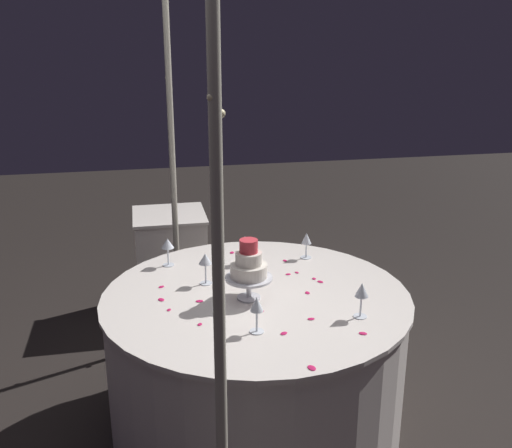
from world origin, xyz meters
The scene contains 31 objects.
ground_plane centered at (0.00, 0.00, 0.00)m, with size 12.00×12.00×0.00m, color black.
decorative_arch centered at (0.00, 0.31, 1.51)m, with size 2.02×0.05×2.34m.
main_table centered at (0.00, 0.00, 0.37)m, with size 1.46×1.46×0.74m.
side_table centered at (1.45, 0.32, 0.36)m, with size 0.50×0.50×0.71m.
tiered_cake centered at (-0.04, 0.04, 0.89)m, with size 0.22×0.22×0.29m.
wine_glass_0 centered at (-0.36, 0.07, 0.85)m, with size 0.06×0.06×0.16m.
wine_glass_1 centered at (-0.32, -0.40, 0.86)m, with size 0.06×0.06×0.16m.
wine_glass_2 centered at (0.40, -0.36, 0.84)m, with size 0.06×0.06×0.14m.
wine_glass_3 centered at (0.39, -0.02, 0.85)m, with size 0.06×0.06×0.15m.
wine_glass_4 centered at (0.17, 0.22, 0.86)m, with size 0.06×0.06×0.16m.
wine_glass_5 centered at (0.44, 0.38, 0.85)m, with size 0.07×0.07×0.15m.
rose_petal_0 centered at (0.17, 0.43, 0.74)m, with size 0.03×0.02×0.00m, color #C61951.
rose_petal_1 centered at (0.07, -0.34, 0.74)m, with size 0.03×0.02×0.00m, color #C61951.
rose_petal_2 centered at (-0.30, -0.18, 0.74)m, with size 0.03×0.02×0.00m, color #C61951.
rose_petal_3 centered at (-0.40, -0.04, 0.74)m, with size 0.03×0.02×0.00m, color #C61951.
rose_petal_4 centered at (0.12, -0.32, 0.74)m, with size 0.03×0.02×0.00m, color #C61951.
rose_petal_5 centered at (0.20, -0.21, 0.74)m, with size 0.03×0.02×0.00m, color #C61951.
rose_petal_6 centered at (0.12, -0.05, 0.74)m, with size 0.03×0.02×0.00m, color #C61951.
rose_petal_7 centered at (0.67, -0.10, 0.74)m, with size 0.04×0.03×0.00m, color #C61951.
rose_petal_8 centered at (-0.25, 0.29, 0.74)m, with size 0.03×0.02×0.00m, color #C61951.
rose_petal_9 centered at (0.38, -0.24, 0.74)m, with size 0.03×0.02×0.00m, color #C61951.
rose_petal_10 centered at (-0.46, -0.36, 0.74)m, with size 0.03×0.02×0.00m, color #C61951.
rose_petal_11 centered at (0.21, -0.26, 0.74)m, with size 0.02×0.02×0.00m, color #C61951.
rose_petal_12 centered at (-0.09, 0.41, 0.74)m, with size 0.02×0.02×0.00m, color #C61951.
rose_petal_13 centered at (0.56, 0.02, 0.74)m, with size 0.03×0.02×0.00m, color #C61951.
rose_petal_14 centered at (0.02, 0.44, 0.74)m, with size 0.04×0.03×0.00m, color #C61951.
rose_petal_15 centered at (-0.04, -0.24, 0.74)m, with size 0.03×0.02×0.00m, color #C61951.
rose_petal_16 centered at (-0.03, 0.27, 0.74)m, with size 0.04×0.02×0.00m, color #C61951.
rose_petal_17 centered at (-0.67, -0.07, 0.74)m, with size 0.04×0.03×0.00m, color #C61951.
rose_petal_18 centered at (-0.18, 0.02, 0.74)m, with size 0.04×0.03×0.00m, color #C61951.
rose_petal_19 centered at (0.29, 0.03, 0.74)m, with size 0.03×0.02×0.00m, color #C61951.
Camera 1 is at (-2.51, 0.51, 1.93)m, focal length 41.74 mm.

